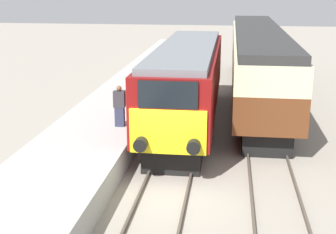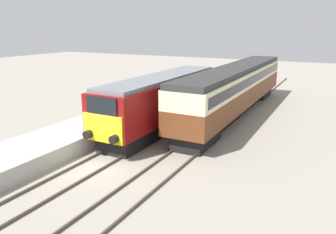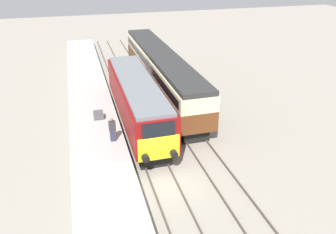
% 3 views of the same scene
% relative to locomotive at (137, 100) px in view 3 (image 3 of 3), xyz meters
% --- Properties ---
extents(ground_plane, '(120.00, 120.00, 0.00)m').
position_rel_locomotive_xyz_m(ground_plane, '(0.00, -7.13, -2.05)').
color(ground_plane, gray).
extents(platform_left, '(3.50, 50.00, 0.91)m').
position_rel_locomotive_xyz_m(platform_left, '(-3.30, 0.87, -1.60)').
color(platform_left, '#A8A8A3').
rests_on(platform_left, ground_plane).
extents(rails_near_track, '(1.51, 60.00, 0.14)m').
position_rel_locomotive_xyz_m(rails_near_track, '(0.00, -2.13, -1.98)').
color(rails_near_track, '#4C4238').
rests_on(rails_near_track, ground_plane).
extents(rails_far_track, '(1.50, 60.00, 0.14)m').
position_rel_locomotive_xyz_m(rails_far_track, '(3.40, -2.13, -1.98)').
color(rails_far_track, '#4C4238').
rests_on(rails_far_track, ground_plane).
extents(locomotive, '(2.70, 13.37, 3.69)m').
position_rel_locomotive_xyz_m(locomotive, '(0.00, 0.00, 0.00)').
color(locomotive, black).
rests_on(locomotive, ground_plane).
extents(passenger_carriage, '(2.75, 20.32, 3.91)m').
position_rel_locomotive_xyz_m(passenger_carriage, '(3.40, 5.96, 0.33)').
color(passenger_carriage, black).
rests_on(passenger_carriage, ground_plane).
extents(person_on_platform, '(0.44, 0.26, 1.62)m').
position_rel_locomotive_xyz_m(person_on_platform, '(-2.30, -3.44, -0.34)').
color(person_on_platform, '#2D334C').
rests_on(person_on_platform, platform_left).
extents(luggage_crate, '(0.70, 0.56, 0.60)m').
position_rel_locomotive_xyz_m(luggage_crate, '(-2.92, 0.03, -0.84)').
color(luggage_crate, '#4C4C51').
rests_on(luggage_crate, platform_left).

